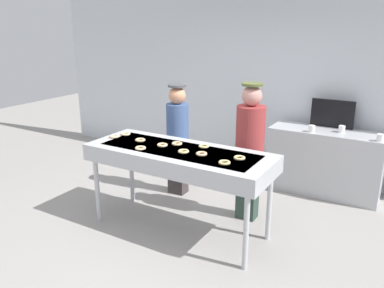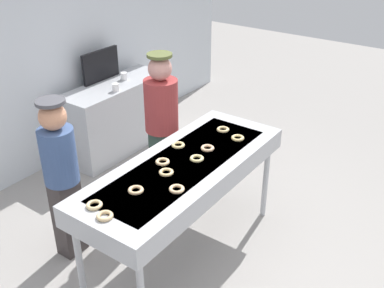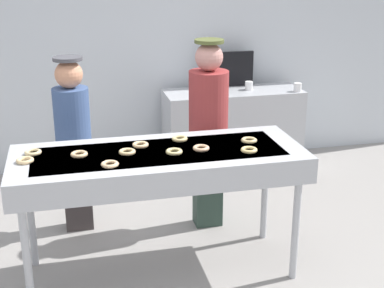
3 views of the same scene
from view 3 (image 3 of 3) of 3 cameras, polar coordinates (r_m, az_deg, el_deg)
ground_plane at (r=4.43m, az=-3.19°, el=-12.95°), size 16.00×16.00×0.00m
back_wall at (r=6.20m, az=-7.54°, el=11.10°), size 8.00×0.12×2.99m
fryer_conveyor at (r=4.02m, az=-3.43°, el=-2.06°), size 2.13×0.81×0.99m
plain_donut_0 at (r=4.09m, az=-16.18°, el=-0.84°), size 0.15×0.15×0.03m
plain_donut_1 at (r=4.10m, az=-5.38°, el=-0.08°), size 0.17×0.17×0.03m
plain_donut_2 at (r=3.97m, az=-11.63°, el=-1.05°), size 0.13×0.13×0.03m
plain_donut_3 at (r=3.99m, az=5.94°, el=-0.62°), size 0.17×0.17×0.03m
plain_donut_4 at (r=3.96m, az=-6.74°, el=-0.81°), size 0.17×0.17×0.03m
plain_donut_5 at (r=4.01m, az=0.95°, el=-0.43°), size 0.13×0.13×0.03m
plain_donut_6 at (r=3.94m, az=-1.87°, el=-0.80°), size 0.16×0.16×0.03m
plain_donut_7 at (r=4.20m, az=5.94°, el=0.39°), size 0.17×0.17×0.03m
plain_donut_8 at (r=3.75m, az=-8.52°, el=-2.09°), size 0.15×0.15×0.03m
plain_donut_9 at (r=4.21m, az=-1.29°, el=0.56°), size 0.17×0.17×0.03m
plain_donut_10 at (r=3.95m, az=-16.94°, el=-1.61°), size 0.17×0.17×0.03m
worker_baker at (r=4.75m, az=1.71°, el=2.22°), size 0.34×0.34×1.68m
worker_assistant at (r=4.82m, az=-12.21°, el=0.77°), size 0.30×0.30×1.55m
prep_counter at (r=6.24m, az=4.21°, el=1.45°), size 1.53×0.55×0.91m
paper_cup_0 at (r=6.16m, az=5.93°, el=6.05°), size 0.09×0.09×0.09m
paper_cup_1 at (r=5.88m, az=3.26°, el=5.47°), size 0.09×0.09×0.09m
paper_cup_2 at (r=6.17m, az=10.90°, el=5.81°), size 0.09×0.09×0.09m
menu_display at (r=6.28m, az=3.74°, el=7.75°), size 0.59×0.04×0.39m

